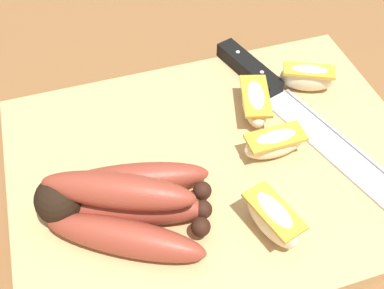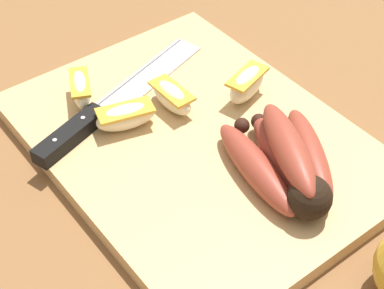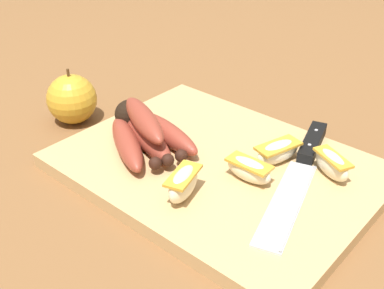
{
  "view_description": "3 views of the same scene",
  "coord_description": "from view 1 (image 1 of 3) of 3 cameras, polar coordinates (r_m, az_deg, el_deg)",
  "views": [
    {
      "loc": [
        0.11,
        0.28,
        0.4
      ],
      "look_at": [
        0.02,
        -0.01,
        0.05
      ],
      "focal_mm": 43.79,
      "sensor_mm": 36.0,
      "label": 1
    },
    {
      "loc": [
        0.4,
        -0.32,
        0.5
      ],
      "look_at": [
        0.01,
        -0.02,
        0.04
      ],
      "focal_mm": 57.76,
      "sensor_mm": 36.0,
      "label": 2
    },
    {
      "loc": [
        -0.35,
        0.44,
        0.39
      ],
      "look_at": [
        0.01,
        0.03,
        0.05
      ],
      "focal_mm": 45.03,
      "sensor_mm": 36.0,
      "label": 3
    }
  ],
  "objects": [
    {
      "name": "ground_plane",
      "position": [
        0.49,
        2.22,
        -3.74
      ],
      "size": [
        6.0,
        6.0,
        0.0
      ],
      "primitive_type": "plane",
      "color": "brown"
    },
    {
      "name": "apple_wedge_middle",
      "position": [
        0.52,
        7.67,
        5.17
      ],
      "size": [
        0.05,
        0.08,
        0.03
      ],
      "color": "beige",
      "rests_on": "cutting_board"
    },
    {
      "name": "banana_bunch",
      "position": [
        0.43,
        -8.8,
        -7.07
      ],
      "size": [
        0.17,
        0.14,
        0.06
      ],
      "color": "black",
      "rests_on": "cutting_board"
    },
    {
      "name": "apple_wedge_far",
      "position": [
        0.56,
        13.88,
        7.95
      ],
      "size": [
        0.07,
        0.05,
        0.04
      ],
      "color": "beige",
      "rests_on": "cutting_board"
    },
    {
      "name": "apple_wedge_near",
      "position": [
        0.42,
        9.76,
        -8.84
      ],
      "size": [
        0.04,
        0.07,
        0.04
      ],
      "color": "beige",
      "rests_on": "cutting_board"
    },
    {
      "name": "cutting_board",
      "position": [
        0.49,
        3.32,
        -3.03
      ],
      "size": [
        0.42,
        0.32,
        0.02
      ],
      "primitive_type": "cube",
      "color": "tan",
      "rests_on": "ground_plane"
    },
    {
      "name": "chefs_knife",
      "position": [
        0.55,
        10.15,
        6.27
      ],
      "size": [
        0.11,
        0.28,
        0.02
      ],
      "color": "silver",
      "rests_on": "cutting_board"
    },
    {
      "name": "apple_wedge_extra",
      "position": [
        0.48,
        10.03,
        0.14
      ],
      "size": [
        0.07,
        0.03,
        0.03
      ],
      "color": "beige",
      "rests_on": "cutting_board"
    }
  ]
}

